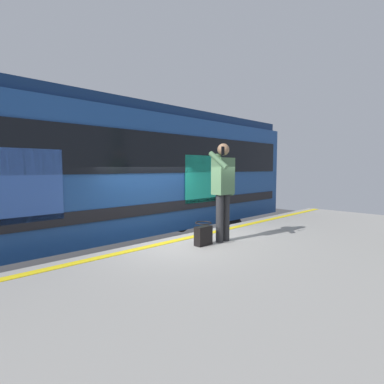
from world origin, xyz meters
The scene contains 8 objects.
ground_plane centered at (0.00, 0.00, 0.00)m, with size 24.97×24.97×0.00m, color #3D3D3F.
platform centered at (0.00, 2.55, 0.55)m, with size 12.17×5.11×1.11m, color gray.
safety_line centered at (0.00, 0.30, 1.11)m, with size 11.93×0.16×0.01m, color yellow.
track_rail_near centered at (0.00, -1.61, 0.08)m, with size 15.82×0.08×0.16m, color slate.
track_rail_far centered at (0.00, -3.04, 0.08)m, with size 15.82×0.08×0.16m, color slate.
train_carriage centered at (0.41, -2.32, 2.44)m, with size 11.61×2.94×3.79m.
passenger centered at (-0.35, 0.94, 2.18)m, with size 0.57×0.55×1.82m.
handbag centered at (0.12, 0.89, 1.30)m, with size 0.33×0.30×0.41m.
Camera 1 is at (3.98, 4.53, 2.49)m, focal length 28.38 mm.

